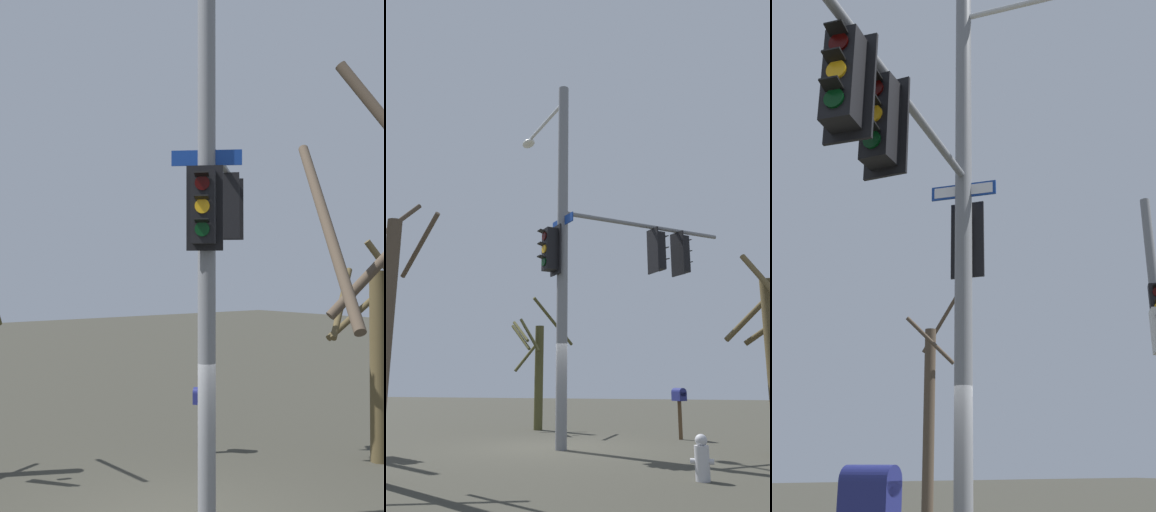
% 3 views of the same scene
% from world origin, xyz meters
% --- Properties ---
extents(ground_plane, '(80.00, 80.00, 0.00)m').
position_xyz_m(ground_plane, '(0.00, 0.00, 0.00)').
color(ground_plane, '#37352C').
extents(main_signal_pole_assembly, '(6.00, 4.15, 9.62)m').
position_xyz_m(main_signal_pole_assembly, '(0.82, 0.37, 5.20)').
color(main_signal_pole_assembly, slate).
rests_on(main_signal_pole_assembly, ground).
extents(fire_hydrant, '(0.38, 0.24, 0.73)m').
position_xyz_m(fire_hydrant, '(3.72, -3.47, 0.34)').
color(fire_hydrant, '#B2B2B7').
rests_on(fire_hydrant, ground).
extents(mailbox, '(0.46, 0.49, 1.41)m').
position_xyz_m(mailbox, '(2.77, 2.86, 1.11)').
color(mailbox, '#4C3823').
rests_on(mailbox, ground).
extents(bare_tree_corner, '(2.27, 2.04, 4.38)m').
position_xyz_m(bare_tree_corner, '(-2.22, 4.47, 2.09)').
color(bare_tree_corner, '#474524').
rests_on(bare_tree_corner, ground).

